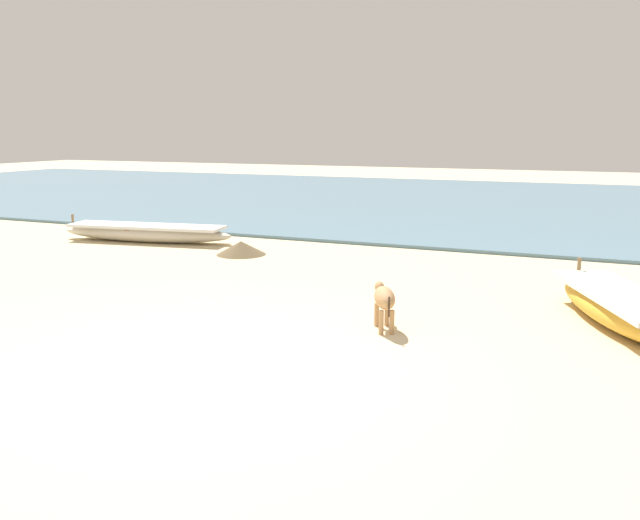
% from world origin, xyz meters
% --- Properties ---
extents(ground, '(80.00, 80.00, 0.00)m').
position_xyz_m(ground, '(0.00, 0.00, 0.00)').
color(ground, beige).
extents(sea_water, '(60.00, 20.00, 0.08)m').
position_xyz_m(sea_water, '(0.00, 18.36, 0.04)').
color(sea_water, slate).
rests_on(sea_water, ground).
extents(fishing_boat_0, '(4.45, 1.48, 0.61)m').
position_xyz_m(fishing_boat_0, '(-5.92, 6.84, 0.23)').
color(fishing_boat_0, beige).
rests_on(fishing_boat_0, ground).
extents(fishing_boat_3, '(2.12, 3.32, 0.66)m').
position_xyz_m(fishing_boat_3, '(4.42, 3.75, 0.25)').
color(fishing_boat_3, gold).
rests_on(fishing_boat_3, ground).
extents(calf_near_tan, '(0.57, 0.87, 0.59)m').
position_xyz_m(calf_near_tan, '(1.47, 2.29, 0.43)').
color(calf_near_tan, tan).
rests_on(calf_near_tan, ground).
extents(debris_pile_0, '(1.52, 1.52, 0.29)m').
position_xyz_m(debris_pile_0, '(-2.98, 6.26, 0.15)').
color(debris_pile_0, brown).
rests_on(debris_pile_0, ground).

